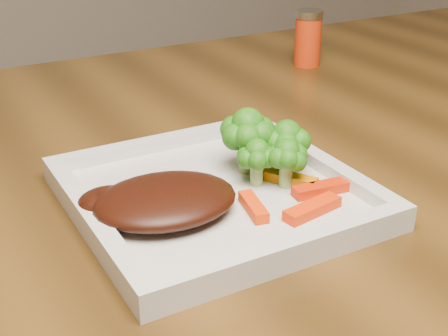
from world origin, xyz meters
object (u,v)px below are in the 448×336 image
steak (165,200)px  plate (215,198)px  dining_table (336,328)px  spice_shaker (308,38)px

steak → plate: bearing=13.9°
plate → dining_table: bearing=24.2°
dining_table → spice_shaker: (0.07, 0.22, 0.42)m
plate → steak: size_ratio=2.02×
dining_table → steak: steak is taller
plate → spice_shaker: (0.37, 0.35, 0.04)m
dining_table → steak: bearing=-157.5°
plate → spice_shaker: size_ratio=2.93×
plate → spice_shaker: 0.51m
steak → spice_shaker: (0.43, 0.37, 0.02)m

